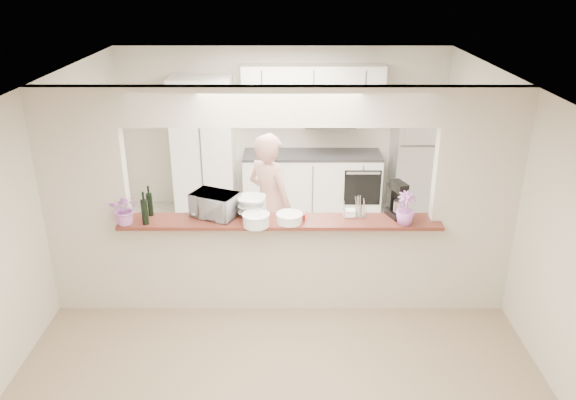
{
  "coord_description": "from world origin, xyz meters",
  "views": [
    {
      "loc": [
        0.09,
        -5.46,
        3.57
      ],
      "look_at": [
        0.08,
        0.3,
        1.17
      ],
      "focal_mm": 35.0,
      "sensor_mm": 36.0,
      "label": 1
    }
  ],
  "objects_px": {
    "refrigerator": "(417,160)",
    "person": "(270,205)",
    "stand_mixer": "(397,201)",
    "toaster_oven": "(215,205)"
  },
  "relations": [
    {
      "from": "refrigerator",
      "to": "person",
      "type": "bearing_deg",
      "value": -139.78
    },
    {
      "from": "person",
      "to": "toaster_oven",
      "type": "bearing_deg",
      "value": 95.13
    },
    {
      "from": "toaster_oven",
      "to": "refrigerator",
      "type": "bearing_deg",
      "value": 67.63
    },
    {
      "from": "refrigerator",
      "to": "person",
      "type": "relative_size",
      "value": 0.95
    },
    {
      "from": "refrigerator",
      "to": "stand_mixer",
      "type": "relative_size",
      "value": 4.33
    },
    {
      "from": "refrigerator",
      "to": "person",
      "type": "xyz_separation_m",
      "value": [
        -2.19,
        -1.85,
        0.05
      ]
    },
    {
      "from": "toaster_oven",
      "to": "person",
      "type": "distance_m",
      "value": 0.99
    },
    {
      "from": "stand_mixer",
      "to": "refrigerator",
      "type": "bearing_deg",
      "value": 72.73
    },
    {
      "from": "refrigerator",
      "to": "toaster_oven",
      "type": "bearing_deg",
      "value": -136.61
    },
    {
      "from": "stand_mixer",
      "to": "person",
      "type": "relative_size",
      "value": 0.22
    }
  ]
}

